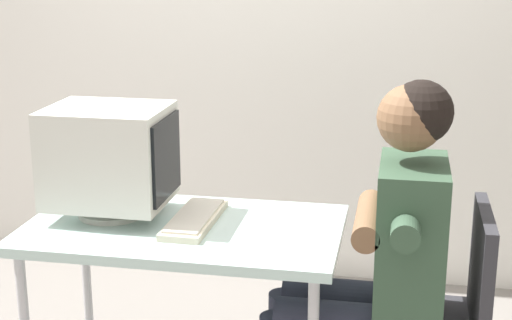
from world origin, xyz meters
TOP-DOWN VIEW (x-y plane):
  - desk at (0.00, 0.00)m, footprint 1.11×0.65m
  - crt_monitor at (-0.28, 0.05)m, footprint 0.43×0.35m
  - keyboard at (0.03, 0.03)m, footprint 0.15×0.41m
  - office_chair at (0.87, -0.02)m, footprint 0.47×0.47m
  - person_seated at (0.68, -0.02)m, footprint 0.73×0.59m

SIDE VIEW (x-z plane):
  - office_chair at x=0.87m, z-range 0.06..0.93m
  - desk at x=0.00m, z-range 0.31..1.06m
  - person_seated at x=0.68m, z-range 0.07..1.36m
  - keyboard at x=0.03m, z-range 0.75..0.78m
  - crt_monitor at x=-0.28m, z-range 0.77..1.17m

